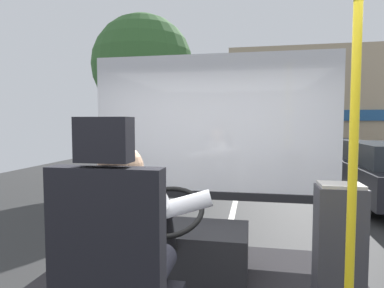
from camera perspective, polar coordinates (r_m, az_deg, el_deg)
name	(u,v)px	position (r m, az deg, el deg)	size (l,w,h in m)	color
ground	(240,183)	(10.68, 8.33, -6.76)	(18.00, 44.00, 0.06)	#2C2C2C
driver_seat	(117,287)	(1.60, -12.94, -23.16)	(0.48, 0.48, 1.28)	black
bus_driver	(126,243)	(1.64, -11.36, -16.55)	(0.78, 0.56, 0.74)	#282833
steering_console	(180,249)	(2.82, -2.11, -17.81)	(1.10, 0.97, 0.79)	black
handrail_pole	(353,165)	(1.78, 26.27, -3.27)	(0.04, 0.04, 2.11)	yellow
fare_box	(339,256)	(2.30, 24.20, -17.36)	(0.28, 0.21, 0.89)	#333338
windshield_panel	(212,143)	(3.34, 3.56, 0.12)	(2.50, 0.08, 1.48)	silver
street_tree	(143,66)	(10.27, -8.56, 13.24)	(3.03, 3.03, 5.15)	#4C3828
shop_building	(333,102)	(22.22, 23.31, 6.68)	(12.61, 4.15, 6.32)	tan
parked_car_red	(337,155)	(13.87, 23.90, -1.75)	(1.82, 4.38, 1.29)	maroon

